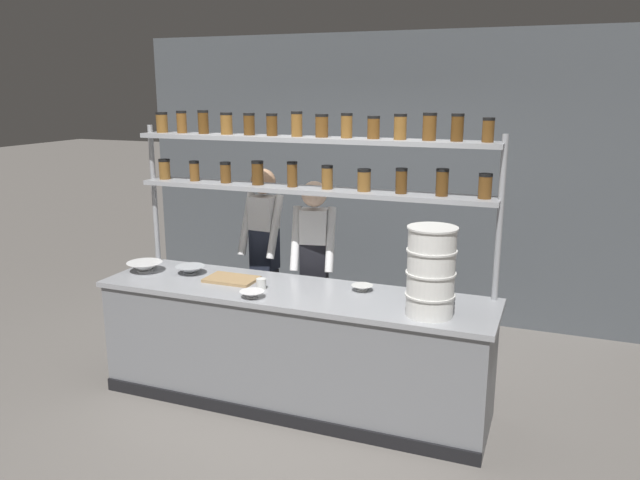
{
  "coord_description": "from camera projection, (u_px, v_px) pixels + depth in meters",
  "views": [
    {
      "loc": [
        1.81,
        -4.09,
        2.4
      ],
      "look_at": [
        0.14,
        0.2,
        1.28
      ],
      "focal_mm": 35.0,
      "sensor_mm": 36.0,
      "label": 1
    }
  ],
  "objects": [
    {
      "name": "ground_plane",
      "position": [
        294.0,
        401.0,
        4.91
      ],
      "size": [
        40.0,
        40.0,
        0.0
      ],
      "primitive_type": "plane",
      "color": "slate"
    },
    {
      "name": "back_wall",
      "position": [
        379.0,
        177.0,
        6.64
      ],
      "size": [
        5.44,
        0.12,
        2.96
      ],
      "primitive_type": "cube",
      "color": "#4C5156",
      "rests_on": "ground_plane"
    },
    {
      "name": "prep_counter",
      "position": [
        293.0,
        347.0,
        4.8
      ],
      "size": [
        3.04,
        0.76,
        0.92
      ],
      "color": "gray",
      "rests_on": "ground_plane"
    },
    {
      "name": "spice_shelf_unit",
      "position": [
        310.0,
        167.0,
        4.78
      ],
      "size": [
        2.92,
        0.28,
        2.23
      ],
      "color": "#999BA0",
      "rests_on": "ground_plane"
    },
    {
      "name": "chef_left",
      "position": [
        264.0,
        250.0,
        5.53
      ],
      "size": [
        0.38,
        0.31,
        1.73
      ],
      "rotation": [
        0.0,
        0.0,
        -0.08
      ],
      "color": "black",
      "rests_on": "ground_plane"
    },
    {
      "name": "chef_center",
      "position": [
        314.0,
        265.0,
        5.23
      ],
      "size": [
        0.4,
        0.33,
        1.66
      ],
      "rotation": [
        0.0,
        0.0,
        0.21
      ],
      "color": "black",
      "rests_on": "ground_plane"
    },
    {
      "name": "container_stack",
      "position": [
        431.0,
        272.0,
        4.11
      ],
      "size": [
        0.33,
        0.33,
        0.61
      ],
      "color": "white",
      "rests_on": "prep_counter"
    },
    {
      "name": "cutting_board",
      "position": [
        232.0,
        279.0,
        4.92
      ],
      "size": [
        0.4,
        0.26,
        0.02
      ],
      "color": "#A88456",
      "rests_on": "prep_counter"
    },
    {
      "name": "prep_bowl_near_left",
      "position": [
        145.0,
        267.0,
        5.16
      ],
      "size": [
        0.29,
        0.29,
        0.08
      ],
      "color": "white",
      "rests_on": "prep_counter"
    },
    {
      "name": "prep_bowl_center_front",
      "position": [
        252.0,
        295.0,
        4.52
      ],
      "size": [
        0.18,
        0.18,
        0.05
      ],
      "color": "white",
      "rests_on": "prep_counter"
    },
    {
      "name": "prep_bowl_center_back",
      "position": [
        190.0,
        270.0,
        5.1
      ],
      "size": [
        0.24,
        0.24,
        0.07
      ],
      "color": "#B2B7BC",
      "rests_on": "prep_counter"
    },
    {
      "name": "prep_bowl_near_right",
      "position": [
        362.0,
        288.0,
        4.67
      ],
      "size": [
        0.16,
        0.16,
        0.05
      ],
      "color": "silver",
      "rests_on": "prep_counter"
    },
    {
      "name": "serving_cup_front",
      "position": [
        261.0,
        284.0,
        4.72
      ],
      "size": [
        0.08,
        0.08,
        0.08
      ],
      "color": "silver",
      "rests_on": "prep_counter"
    }
  ]
}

